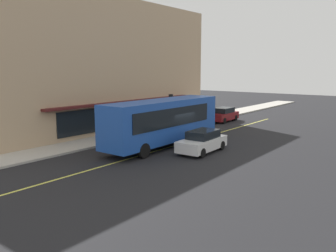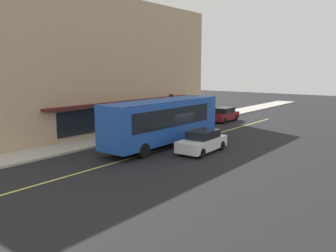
% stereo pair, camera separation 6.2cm
% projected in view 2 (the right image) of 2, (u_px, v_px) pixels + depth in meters
% --- Properties ---
extents(ground, '(120.00, 120.00, 0.00)m').
position_uv_depth(ground, '(176.00, 145.00, 26.94)').
color(ground, black).
extents(sidewalk, '(80.00, 2.98, 0.15)m').
position_uv_depth(sidewalk, '(123.00, 136.00, 30.35)').
color(sidewalk, '#B2ADA3').
rests_on(sidewalk, ground).
extents(lane_centre_stripe, '(36.00, 0.16, 0.01)m').
position_uv_depth(lane_centre_stripe, '(176.00, 145.00, 26.94)').
color(lane_centre_stripe, '#D8D14C').
rests_on(lane_centre_stripe, ground).
extents(storefront_building, '(25.18, 9.14, 12.02)m').
position_uv_depth(storefront_building, '(95.00, 66.00, 34.43)').
color(storefront_building, tan).
rests_on(storefront_building, ground).
extents(bus, '(11.15, 2.67, 3.50)m').
position_uv_depth(bus, '(164.00, 120.00, 26.21)').
color(bus, '#1E4CAD').
rests_on(bus, ground).
extents(traffic_light, '(0.30, 0.52, 3.20)m').
position_uv_depth(traffic_light, '(171.00, 103.00, 33.84)').
color(traffic_light, '#2D2D33').
rests_on(traffic_light, sidewalk).
extents(car_white, '(4.38, 2.02, 1.52)m').
position_uv_depth(car_white, '(202.00, 142.00, 24.65)').
color(car_white, white).
rests_on(car_white, ground).
extents(car_maroon, '(4.36, 1.98, 1.52)m').
position_uv_depth(car_maroon, '(224.00, 115.00, 38.94)').
color(car_maroon, maroon).
rests_on(car_maroon, ground).
extents(pedestrian_by_curb, '(0.34, 0.34, 1.76)m').
position_uv_depth(pedestrian_by_curb, '(134.00, 123.00, 29.95)').
color(pedestrian_by_curb, black).
rests_on(pedestrian_by_curb, sidewalk).
extents(pedestrian_at_corner, '(0.34, 0.34, 1.86)m').
position_uv_depth(pedestrian_at_corner, '(187.00, 113.00, 36.39)').
color(pedestrian_at_corner, black).
rests_on(pedestrian_at_corner, sidewalk).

